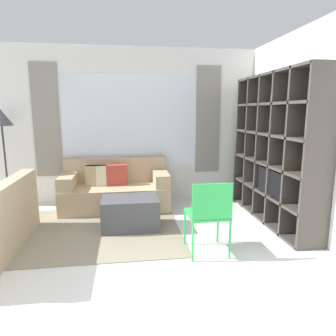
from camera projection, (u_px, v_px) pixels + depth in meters
ground_plane at (141, 309)px, 2.48m from camera, size 16.00×16.00×0.00m
wall_back at (130, 126)px, 5.32m from camera, size 5.69×0.11×2.70m
wall_right at (301, 131)px, 4.07m from camera, size 0.07×4.35×2.70m
area_rug at (73, 232)px, 4.05m from camera, size 2.87×1.89×0.01m
shelving_unit at (277, 150)px, 4.34m from camera, size 0.40×2.10×2.14m
couch_main at (115, 190)px, 5.03m from camera, size 1.75×0.83×0.82m
ottoman at (130, 213)px, 4.15m from camera, size 0.78×0.53×0.44m
floor_lamp at (1, 123)px, 4.72m from camera, size 0.35×0.35×1.64m
folding_chair at (209, 211)px, 3.32m from camera, size 0.44×0.46×0.86m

